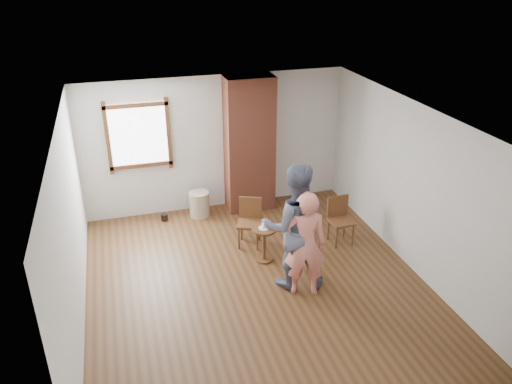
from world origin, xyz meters
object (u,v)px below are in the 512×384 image
at_px(dining_chair_left, 250,219).
at_px(person_pink, 305,244).
at_px(stoneware_crock, 199,204).
at_px(dining_chair_right, 340,217).
at_px(man, 294,226).
at_px(side_table, 264,239).

xyz_separation_m(dining_chair_left, person_pink, (0.38, -1.56, 0.36)).
distance_m(stoneware_crock, dining_chair_left, 1.40).
bearing_deg(stoneware_crock, person_pink, -69.68).
height_order(dining_chair_right, man, man).
xyz_separation_m(side_table, person_pink, (0.31, -0.97, 0.42)).
relative_size(man, person_pink, 1.19).
xyz_separation_m(man, person_pink, (0.07, -0.27, -0.15)).
bearing_deg(man, dining_chair_left, -65.43).
height_order(dining_chair_left, person_pink, person_pink).
bearing_deg(side_table, person_pink, -72.58).
distance_m(stoneware_crock, side_table, 1.96).
xyz_separation_m(stoneware_crock, dining_chair_right, (2.16, -1.59, 0.21)).
xyz_separation_m(dining_chair_right, side_table, (-1.43, -0.23, -0.06)).
distance_m(man, person_pink, 0.32).
relative_size(dining_chair_right, person_pink, 0.50).
height_order(dining_chair_right, person_pink, person_pink).
bearing_deg(man, side_table, -60.56).
height_order(stoneware_crock, side_table, side_table).
height_order(dining_chair_left, side_table, dining_chair_left).
relative_size(stoneware_crock, dining_chair_right, 0.60).
bearing_deg(dining_chair_right, dining_chair_left, 164.33).
relative_size(dining_chair_right, man, 0.42).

